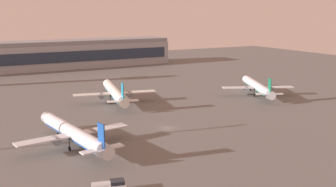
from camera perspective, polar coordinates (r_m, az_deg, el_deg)
ground_plane at (r=119.17m, az=-0.12°, el=-4.87°), size 416.00×416.00×0.00m
terminal_building at (r=249.08m, az=-16.02°, el=5.23°), size 143.88×22.40×16.40m
airplane_far_stand at (r=104.51m, az=-13.13°, el=-5.47°), size 29.29×37.50×9.63m
airplane_near_gate at (r=167.19m, az=12.50°, el=0.91°), size 27.46×34.76×9.46m
airplane_mid_apron at (r=151.87m, az=-7.45°, el=0.12°), size 30.64×39.14×10.10m
fuel_truck at (r=79.10m, az=-8.16°, el=-12.71°), size 6.62×3.63×2.35m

